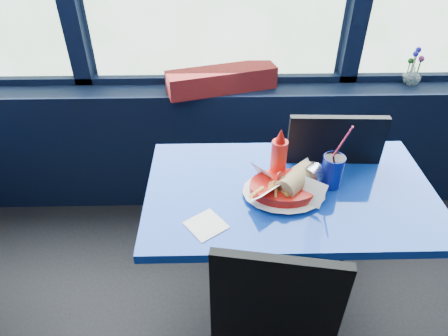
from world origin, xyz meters
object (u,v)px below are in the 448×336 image
(near_table, at_px, (286,220))
(ketchup_bottle, at_px, (279,158))
(planter_box, at_px, (222,80))
(food_basket, at_px, (286,187))
(chair_near_back, at_px, (319,176))
(soda_cup, at_px, (332,170))
(flower_vase, at_px, (413,74))

(near_table, height_order, ketchup_bottle, ketchup_bottle)
(near_table, distance_m, planter_box, 0.93)
(ketchup_bottle, bearing_deg, near_table, -55.44)
(planter_box, distance_m, ketchup_bottle, 0.80)
(planter_box, height_order, food_basket, planter_box)
(chair_near_back, height_order, soda_cup, soda_cup)
(chair_near_back, xyz_separation_m, flower_vase, (0.63, 0.57, 0.30))
(planter_box, height_order, ketchup_bottle, ketchup_bottle)
(chair_near_back, relative_size, planter_box, 1.58)
(food_basket, distance_m, ketchup_bottle, 0.13)
(near_table, relative_size, food_basket, 3.25)
(near_table, height_order, flower_vase, flower_vase)
(ketchup_bottle, bearing_deg, soda_cup, -11.59)
(planter_box, relative_size, food_basket, 1.68)
(planter_box, bearing_deg, near_table, -87.98)
(chair_near_back, bearing_deg, flower_vase, -135.48)
(chair_near_back, bearing_deg, near_table, 57.94)
(flower_vase, xyz_separation_m, ketchup_bottle, (-0.89, -0.81, -0.01))
(ketchup_bottle, bearing_deg, planter_box, 106.26)
(flower_vase, relative_size, soda_cup, 0.72)
(near_table, bearing_deg, food_basket, -128.77)
(chair_near_back, bearing_deg, ketchup_bottle, 45.10)
(near_table, xyz_separation_m, soda_cup, (0.17, 0.03, 0.26))
(food_basket, relative_size, soda_cup, 1.23)
(flower_vase, bearing_deg, chair_near_back, -137.75)
(near_table, relative_size, soda_cup, 3.99)
(ketchup_bottle, bearing_deg, food_basket, -77.83)
(planter_box, relative_size, ketchup_bottle, 2.48)
(flower_vase, distance_m, food_basket, 1.26)
(planter_box, relative_size, soda_cup, 2.07)
(planter_box, xyz_separation_m, flower_vase, (1.11, 0.05, 0.00))
(planter_box, bearing_deg, food_basket, -90.21)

